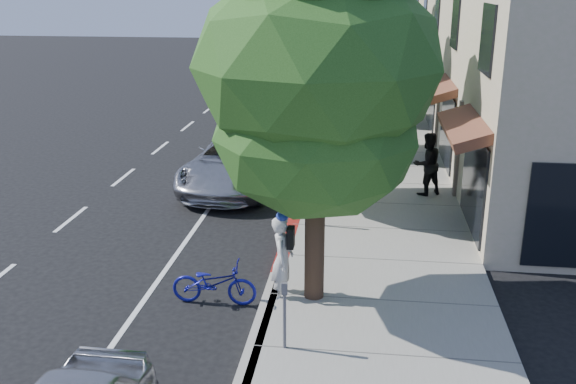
% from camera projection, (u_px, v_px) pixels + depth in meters
% --- Properties ---
extents(ground, '(120.00, 120.00, 0.00)m').
position_uv_depth(ground, '(283.00, 260.00, 15.19)').
color(ground, black).
rests_on(ground, ground).
extents(sidewalk, '(4.60, 56.00, 0.15)m').
position_uv_depth(sidewalk, '(378.00, 167.00, 22.43)').
color(sidewalk, gray).
rests_on(sidewalk, ground).
extents(curb, '(0.30, 56.00, 0.15)m').
position_uv_depth(curb, '(312.00, 165.00, 22.70)').
color(curb, '#9E998E').
rests_on(curb, ground).
extents(curb_red_segment, '(0.32, 4.00, 0.15)m').
position_uv_depth(curb_red_segment, '(288.00, 241.00, 16.10)').
color(curb_red_segment, maroon).
rests_on(curb_red_segment, ground).
extents(storefront_building, '(10.00, 36.00, 7.00)m').
position_uv_depth(storefront_building, '(536.00, 43.00, 29.93)').
color(storefront_building, beige).
rests_on(storefront_building, ground).
extents(street_tree_0, '(4.63, 4.63, 7.64)m').
position_uv_depth(street_tree_0, '(317.00, 71.00, 11.71)').
color(street_tree_0, black).
rests_on(street_tree_0, ground).
extents(street_tree_1, '(4.87, 4.87, 7.11)m').
position_uv_depth(street_tree_1, '(334.00, 58.00, 17.51)').
color(street_tree_1, black).
rests_on(street_tree_1, ground).
extents(street_tree_2, '(3.95, 3.95, 7.24)m').
position_uv_depth(street_tree_2, '(343.00, 31.00, 23.06)').
color(street_tree_2, black).
rests_on(street_tree_2, ground).
extents(street_tree_3, '(4.53, 4.53, 8.01)m').
position_uv_depth(street_tree_3, '(349.00, 10.00, 28.57)').
color(street_tree_3, black).
rests_on(street_tree_3, ground).
extents(street_tree_4, '(5.17, 5.17, 7.55)m').
position_uv_depth(street_tree_4, '(352.00, 15.00, 34.38)').
color(street_tree_4, black).
rests_on(street_tree_4, ground).
extents(street_tree_5, '(5.27, 5.27, 7.58)m').
position_uv_depth(street_tree_5, '(355.00, 10.00, 40.03)').
color(street_tree_5, black).
rests_on(street_tree_5, ground).
extents(cyclist, '(0.45, 0.68, 1.84)m').
position_uv_depth(cyclist, '(283.00, 259.00, 13.00)').
color(cyclist, silver).
rests_on(cyclist, ground).
extents(bicycle, '(1.74, 0.61, 0.92)m').
position_uv_depth(bicycle, '(214.00, 283.00, 13.02)').
color(bicycle, navy).
rests_on(bicycle, ground).
extents(silver_suv, '(3.16, 5.98, 1.60)m').
position_uv_depth(silver_suv, '(237.00, 162.00, 20.37)').
color(silver_suv, '#A8A8AC').
rests_on(silver_suv, ground).
extents(dark_sedan, '(1.73, 4.11, 1.32)m').
position_uv_depth(dark_sedan, '(304.00, 131.00, 25.20)').
color(dark_sedan, black).
rests_on(dark_sedan, ground).
extents(white_pickup, '(2.32, 5.68, 1.65)m').
position_uv_depth(white_pickup, '(297.00, 95.00, 32.24)').
color(white_pickup, white).
rests_on(white_pickup, ground).
extents(dark_suv_far, '(2.00, 4.31, 1.43)m').
position_uv_depth(dark_suv_far, '(318.00, 76.00, 39.31)').
color(dark_suv_far, black).
rests_on(dark_suv_far, ground).
extents(pedestrian, '(1.16, 1.08, 1.90)m').
position_uv_depth(pedestrian, '(427.00, 164.00, 19.10)').
color(pedestrian, black).
rests_on(pedestrian, sidewalk).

